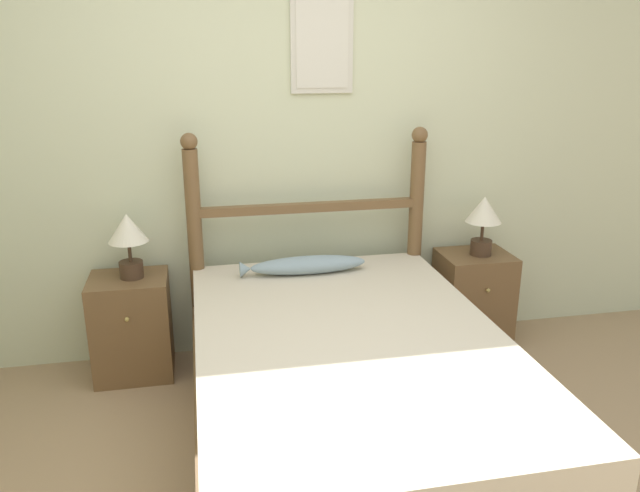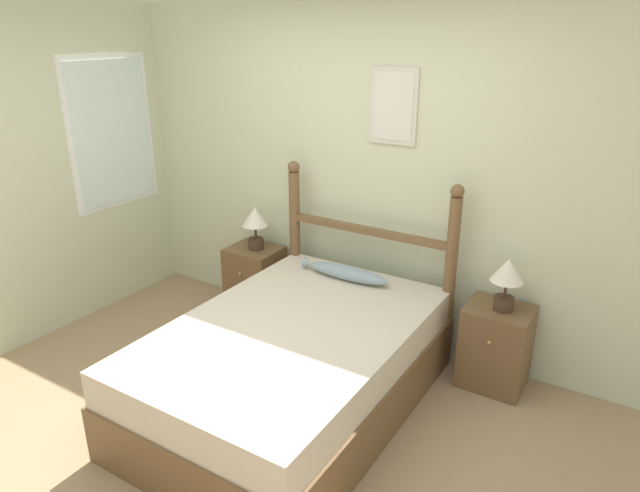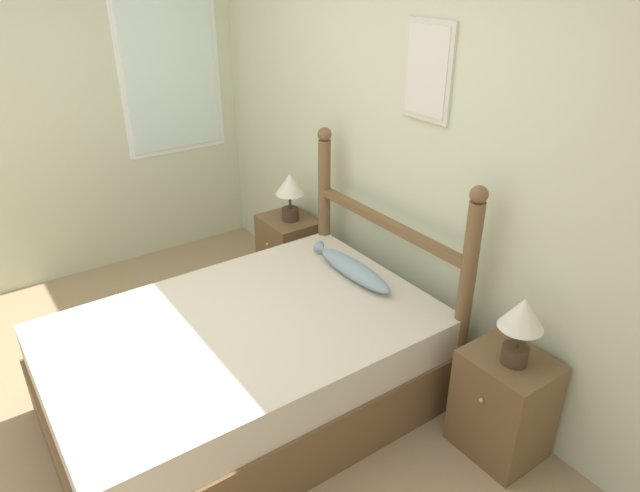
{
  "view_description": "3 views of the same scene",
  "coord_description": "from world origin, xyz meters",
  "px_view_note": "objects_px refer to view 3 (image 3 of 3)",
  "views": [
    {
      "loc": [
        -0.5,
        -1.89,
        1.82
      ],
      "look_at": [
        0.07,
        0.91,
        0.9
      ],
      "focal_mm": 35.0,
      "sensor_mm": 36.0,
      "label": 1
    },
    {
      "loc": [
        1.95,
        -2.03,
        2.34
      ],
      "look_at": [
        0.09,
        0.96,
        0.98
      ],
      "focal_mm": 32.0,
      "sensor_mm": 36.0,
      "label": 2
    },
    {
      "loc": [
        2.49,
        -0.59,
        2.37
      ],
      "look_at": [
        0.23,
        0.99,
        0.97
      ],
      "focal_mm": 32.0,
      "sensor_mm": 36.0,
      "label": 3
    }
  ],
  "objects_px": {
    "table_lamp_right": "(521,321)",
    "fish_pillow": "(352,269)",
    "nightstand_right": "(503,405)",
    "bed": "(246,366)",
    "table_lamp_left": "(290,190)",
    "nightstand_left": "(289,253)"
  },
  "relations": [
    {
      "from": "table_lamp_left",
      "to": "nightstand_left",
      "type": "bearing_deg",
      "value": -171.47
    },
    {
      "from": "bed",
      "to": "nightstand_right",
      "type": "distance_m",
      "value": 1.4
    },
    {
      "from": "bed",
      "to": "table_lamp_left",
      "type": "relative_size",
      "value": 5.74
    },
    {
      "from": "table_lamp_right",
      "to": "fish_pillow",
      "type": "distance_m",
      "value": 1.14
    },
    {
      "from": "nightstand_left",
      "to": "table_lamp_left",
      "type": "xyz_separation_m",
      "value": [
        0.03,
        0.0,
        0.54
      ]
    },
    {
      "from": "nightstand_right",
      "to": "fish_pillow",
      "type": "distance_m",
      "value": 1.16
    },
    {
      "from": "bed",
      "to": "nightstand_right",
      "type": "height_order",
      "value": "bed"
    },
    {
      "from": "nightstand_right",
      "to": "table_lamp_right",
      "type": "bearing_deg",
      "value": -32.61
    },
    {
      "from": "bed",
      "to": "nightstand_left",
      "type": "relative_size",
      "value": 3.56
    },
    {
      "from": "table_lamp_left",
      "to": "nightstand_right",
      "type": "bearing_deg",
      "value": -0.11
    },
    {
      "from": "bed",
      "to": "nightstand_left",
      "type": "height_order",
      "value": "bed"
    },
    {
      "from": "bed",
      "to": "fish_pillow",
      "type": "relative_size",
      "value": 2.96
    },
    {
      "from": "fish_pillow",
      "to": "nightstand_right",
      "type": "bearing_deg",
      "value": 7.53
    },
    {
      "from": "bed",
      "to": "fish_pillow",
      "type": "height_order",
      "value": "fish_pillow"
    },
    {
      "from": "nightstand_left",
      "to": "table_lamp_right",
      "type": "bearing_deg",
      "value": -0.36
    },
    {
      "from": "nightstand_right",
      "to": "table_lamp_right",
      "type": "distance_m",
      "value": 0.54
    },
    {
      "from": "nightstand_right",
      "to": "table_lamp_right",
      "type": "relative_size",
      "value": 1.61
    },
    {
      "from": "nightstand_left",
      "to": "table_lamp_left",
      "type": "height_order",
      "value": "table_lamp_left"
    },
    {
      "from": "bed",
      "to": "table_lamp_right",
      "type": "distance_m",
      "value": 1.51
    },
    {
      "from": "fish_pillow",
      "to": "nightstand_left",
      "type": "bearing_deg",
      "value": 171.57
    },
    {
      "from": "bed",
      "to": "table_lamp_left",
      "type": "bearing_deg",
      "value": 136.93
    },
    {
      "from": "table_lamp_right",
      "to": "fish_pillow",
      "type": "relative_size",
      "value": 0.51
    }
  ]
}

